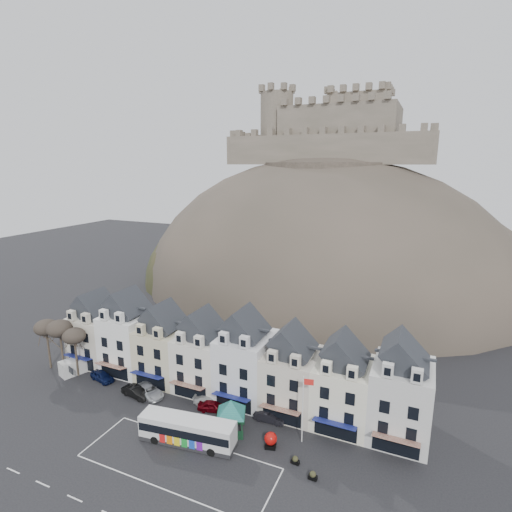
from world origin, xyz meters
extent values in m
plane|color=black|center=(0.00, 0.00, 0.00)|extent=(300.00, 300.00, 0.00)
cube|color=silver|center=(2.00, 1.25, 0.00)|extent=(22.00, 7.50, 0.01)
cube|color=beige|center=(-23.80, 16.00, 4.00)|extent=(6.80, 8.00, 8.00)
cube|color=#202328|center=(-23.80, 16.00, 9.20)|extent=(6.80, 5.76, 2.80)
cube|color=beige|center=(-25.30, 12.40, 8.90)|extent=(1.20, 0.80, 1.60)
cube|color=beige|center=(-22.30, 12.40, 8.90)|extent=(1.20, 0.80, 1.60)
cube|color=black|center=(-23.80, 11.97, 1.30)|extent=(5.10, 0.06, 2.20)
cube|color=navy|center=(-23.80, 11.30, 2.60)|extent=(5.10, 1.29, 0.43)
cube|color=white|center=(-17.00, 16.00, 4.60)|extent=(6.80, 8.00, 9.20)
cube|color=#202328|center=(-17.00, 16.00, 10.40)|extent=(6.80, 5.76, 2.80)
cube|color=white|center=(-18.50, 12.40, 10.10)|extent=(1.20, 0.80, 1.60)
cube|color=white|center=(-15.50, 12.40, 10.10)|extent=(1.20, 0.80, 1.60)
cube|color=black|center=(-17.00, 11.97, 1.30)|extent=(5.10, 0.06, 2.20)
cube|color=maroon|center=(-17.00, 11.30, 2.60)|extent=(5.10, 1.29, 0.43)
cube|color=beige|center=(-10.20, 16.00, 4.00)|extent=(6.80, 8.00, 8.00)
cube|color=#202328|center=(-10.20, 16.00, 9.20)|extent=(6.80, 5.76, 2.80)
cube|color=beige|center=(-11.70, 12.40, 8.90)|extent=(1.20, 0.80, 1.60)
cube|color=beige|center=(-8.70, 12.40, 8.90)|extent=(1.20, 0.80, 1.60)
cube|color=black|center=(-10.20, 11.97, 1.30)|extent=(5.10, 0.06, 2.20)
cube|color=navy|center=(-10.20, 11.30, 2.60)|extent=(5.10, 1.29, 0.43)
cube|color=silver|center=(-3.40, 16.00, 4.00)|extent=(6.80, 8.00, 8.00)
cube|color=#202328|center=(-3.40, 16.00, 9.20)|extent=(6.80, 5.76, 2.80)
cube|color=silver|center=(-4.90, 12.40, 8.90)|extent=(1.20, 0.80, 1.60)
cube|color=silver|center=(-1.90, 12.40, 8.90)|extent=(1.20, 0.80, 1.60)
cube|color=black|center=(-3.40, 11.97, 1.30)|extent=(5.10, 0.06, 2.20)
cube|color=maroon|center=(-3.40, 11.30, 2.60)|extent=(5.10, 1.29, 0.43)
cube|color=white|center=(3.40, 16.00, 4.60)|extent=(6.80, 8.00, 9.20)
cube|color=#202328|center=(3.40, 16.00, 10.40)|extent=(6.80, 5.76, 2.80)
cube|color=white|center=(1.90, 12.40, 10.10)|extent=(1.20, 0.80, 1.60)
cube|color=white|center=(4.90, 12.40, 10.10)|extent=(1.20, 0.80, 1.60)
cube|color=black|center=(3.40, 11.97, 1.30)|extent=(5.10, 0.06, 2.20)
cube|color=navy|center=(3.40, 11.30, 2.60)|extent=(5.10, 1.29, 0.43)
cube|color=beige|center=(10.20, 16.00, 4.00)|extent=(6.80, 8.00, 8.00)
cube|color=#202328|center=(10.20, 16.00, 9.20)|extent=(6.80, 5.76, 2.80)
cube|color=beige|center=(8.70, 12.40, 8.90)|extent=(1.20, 0.80, 1.60)
cube|color=beige|center=(11.70, 12.40, 8.90)|extent=(1.20, 0.80, 1.60)
cube|color=black|center=(10.20, 11.97, 1.30)|extent=(5.10, 0.06, 2.20)
cube|color=maroon|center=(10.20, 11.30, 2.60)|extent=(5.10, 1.29, 0.43)
cube|color=white|center=(17.00, 16.00, 4.00)|extent=(6.80, 8.00, 8.00)
cube|color=#202328|center=(17.00, 16.00, 9.20)|extent=(6.80, 5.76, 2.80)
cube|color=white|center=(15.50, 12.40, 8.90)|extent=(1.20, 0.80, 1.60)
cube|color=white|center=(18.50, 12.40, 8.90)|extent=(1.20, 0.80, 1.60)
cube|color=black|center=(17.00, 11.97, 1.30)|extent=(5.10, 0.06, 2.20)
cube|color=navy|center=(17.00, 11.30, 2.60)|extent=(5.10, 1.29, 0.43)
cube|color=silver|center=(23.80, 16.00, 4.60)|extent=(6.80, 8.00, 9.20)
cube|color=#202328|center=(23.80, 16.00, 10.40)|extent=(6.80, 5.76, 2.80)
cube|color=silver|center=(22.30, 12.40, 10.10)|extent=(1.20, 0.80, 1.60)
cube|color=silver|center=(25.30, 12.40, 10.10)|extent=(1.20, 0.80, 1.60)
cube|color=black|center=(23.80, 11.97, 1.30)|extent=(5.10, 0.06, 2.20)
cube|color=maroon|center=(23.80, 11.30, 2.60)|extent=(5.10, 1.29, 0.43)
ellipsoid|color=#3D382F|center=(0.00, 70.00, 0.00)|extent=(96.00, 76.00, 68.00)
ellipsoid|color=#222E17|center=(-22.00, 64.00, 0.00)|extent=(52.00, 44.00, 42.00)
ellipsoid|color=#3D382F|center=(24.00, 74.00, 0.00)|extent=(56.00, 48.00, 46.00)
ellipsoid|color=#222E17|center=(-4.00, 56.00, 0.00)|extent=(40.00, 28.00, 28.00)
ellipsoid|color=#3D382F|center=(10.00, 58.00, 0.00)|extent=(36.00, 28.00, 24.00)
cylinder|color=#3D382F|center=(0.00, 70.00, 31.00)|extent=(30.00, 30.00, 3.00)
cube|color=#5D5647|center=(0.00, 66.00, 35.50)|extent=(48.00, 2.20, 7.00)
cube|color=#5D5647|center=(0.00, 86.00, 35.50)|extent=(48.00, 2.20, 7.00)
cube|color=#5D5647|center=(-24.00, 76.00, 35.50)|extent=(2.20, 22.00, 7.00)
cube|color=#5D5647|center=(24.00, 76.00, 35.50)|extent=(2.20, 22.00, 7.00)
cube|color=#5D5647|center=(2.00, 76.00, 41.00)|extent=(28.00, 18.00, 10.00)
cube|color=#5D5647|center=(6.00, 78.00, 42.50)|extent=(14.00, 12.00, 13.00)
cylinder|color=#5D5647|center=(-14.00, 72.00, 41.00)|extent=(8.40, 8.40, 18.00)
cylinder|color=silver|center=(6.00, 78.00, 51.50)|extent=(0.16, 0.16, 5.00)
cylinder|color=#3D3327|center=(-29.00, 10.50, 2.87)|extent=(0.32, 0.32, 5.74)
ellipsoid|color=#383028|center=(-29.00, 10.50, 6.97)|extent=(3.61, 3.61, 2.54)
cylinder|color=#3D3327|center=(-26.00, 10.50, 3.01)|extent=(0.32, 0.32, 6.02)
ellipsoid|color=#383028|center=(-26.00, 10.50, 7.31)|extent=(3.78, 3.78, 2.67)
cylinder|color=#3D3327|center=(-23.00, 10.50, 2.73)|extent=(0.32, 0.32, 5.46)
ellipsoid|color=#383028|center=(-23.00, 10.50, 6.63)|extent=(3.43, 3.43, 2.42)
cube|color=#262628|center=(1.24, 4.34, 0.37)|extent=(11.77, 4.16, 0.52)
cube|color=silver|center=(1.24, 4.34, 1.90)|extent=(11.76, 4.11, 2.64)
cube|color=black|center=(1.24, 4.34, 2.04)|extent=(11.54, 4.16, 0.99)
cube|color=silver|center=(1.24, 4.34, 3.09)|extent=(11.52, 3.98, 0.26)
cube|color=orange|center=(6.90, 5.09, 2.91)|extent=(0.23, 1.25, 0.29)
cylinder|color=black|center=(4.82, 3.62, 0.47)|extent=(1.04, 0.46, 1.01)
cylinder|color=black|center=(4.51, 5.97, 0.47)|extent=(1.04, 0.46, 1.01)
cylinder|color=black|center=(-2.25, 2.68, 0.47)|extent=(1.04, 0.46, 1.01)
cylinder|color=black|center=(-2.57, 5.03, 0.47)|extent=(1.04, 0.46, 1.01)
cube|color=#10311C|center=(3.17, 8.97, 1.24)|extent=(0.20, 0.20, 2.48)
cube|color=#10311C|center=(5.75, 10.04, 1.24)|extent=(0.20, 0.20, 2.48)
cube|color=#10311C|center=(4.25, 6.39, 1.24)|extent=(0.20, 0.20, 2.48)
cube|color=#10311C|center=(6.83, 7.46, 1.24)|extent=(0.20, 0.20, 2.48)
cube|color=#10311C|center=(5.00, 8.22, 2.48)|extent=(4.47, 4.47, 0.12)
cone|color=#145B5B|center=(5.00, 8.22, 3.42)|extent=(6.33, 6.33, 1.86)
cube|color=black|center=(10.43, 7.67, 0.24)|extent=(1.52, 1.52, 0.48)
sphere|color=#AF0D0A|center=(10.43, 7.67, 1.10)|extent=(1.50, 1.50, 1.50)
cylinder|color=silver|center=(13.48, 10.00, 4.26)|extent=(0.13, 0.13, 8.53)
cube|color=red|center=(14.05, 10.14, 7.89)|extent=(1.15, 0.30, 0.75)
cube|color=silver|center=(-23.91, 11.28, 1.15)|extent=(3.76, 5.50, 2.31)
cube|color=black|center=(-23.91, 11.28, 1.59)|extent=(2.00, 0.78, 0.99)
cube|color=black|center=(13.90, 6.28, 0.23)|extent=(0.97, 0.55, 0.46)
sphere|color=#222E17|center=(13.90, 6.28, 0.60)|extent=(0.65, 0.65, 0.65)
cube|color=black|center=(16.28, 4.89, 0.24)|extent=(0.97, 0.52, 0.47)
sphere|color=#222E17|center=(16.28, 4.89, 0.62)|extent=(0.66, 0.66, 0.66)
imported|color=#0C143C|center=(-18.41, 10.86, 0.73)|extent=(4.57, 2.60, 1.47)
imported|color=black|center=(-10.80, 9.50, 0.75)|extent=(4.71, 2.22, 1.49)
imported|color=#ADB1B5|center=(-9.28, 10.47, 0.72)|extent=(5.62, 4.05, 1.44)
imported|color=silver|center=(-0.40, 12.00, 0.61)|extent=(4.47, 2.52, 1.22)
imported|color=#54040C|center=(0.80, 11.03, 0.69)|extent=(4.33, 2.56, 1.38)
imported|color=black|center=(8.54, 12.00, 0.67)|extent=(4.10, 1.59, 1.33)
camera|label=1|loc=(25.16, -29.83, 32.17)|focal=28.00mm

